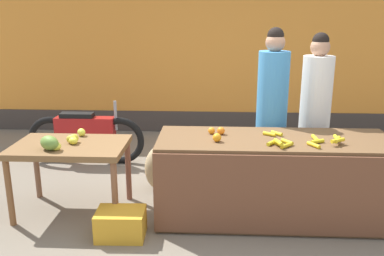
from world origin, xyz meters
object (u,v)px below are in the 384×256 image
at_px(produce_crate, 121,224).
at_px(produce_sack, 159,168).
at_px(vendor_woman_blue_shirt, 272,112).
at_px(vendor_woman_white_shirt, 315,113).
at_px(parked_motorcycle, 85,135).

relative_size(produce_crate, produce_sack, 0.85).
bearing_deg(produce_crate, vendor_woman_blue_shirt, 37.38).
xyz_separation_m(vendor_woman_blue_shirt, vendor_woman_white_shirt, (0.50, 0.08, -0.03)).
height_order(vendor_woman_blue_shirt, parked_motorcycle, vendor_woman_blue_shirt).
xyz_separation_m(parked_motorcycle, produce_crate, (0.89, -1.92, -0.27)).
xyz_separation_m(vendor_woman_white_shirt, produce_crate, (-1.98, -1.22, -0.78)).
bearing_deg(produce_sack, produce_crate, -101.09).
relative_size(vendor_woman_blue_shirt, produce_sack, 3.59).
bearing_deg(produce_sack, parked_motorcycle, 143.83).
bearing_deg(vendor_woman_white_shirt, produce_crate, -148.47).
bearing_deg(parked_motorcycle, produce_crate, -65.04).
relative_size(vendor_woman_white_shirt, parked_motorcycle, 1.12).
bearing_deg(vendor_woman_white_shirt, produce_sack, -176.49).
relative_size(vendor_woman_blue_shirt, vendor_woman_white_shirt, 1.03).
distance_m(parked_motorcycle, produce_sack, 1.38).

